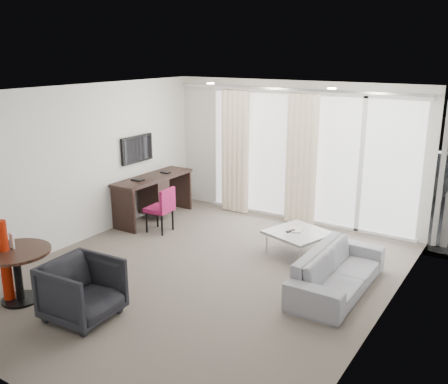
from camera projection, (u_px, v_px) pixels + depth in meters
The scene contains 28 objects.
floor at pixel (202, 275), 7.18m from camera, with size 5.00×6.00×0.00m, color #5E554C.
ceiling at pixel (199, 92), 6.47m from camera, with size 5.00×6.00×0.00m, color white.
wall_left at pixel (75, 166), 8.11m from camera, with size 0.00×6.00×2.60m, color silver.
wall_right at pixel (385, 220), 5.54m from camera, with size 0.00×6.00×2.60m, color silver.
wall_front at pixel (5, 265), 4.39m from camera, with size 5.00×0.00×2.60m, color silver.
window_panel at pixel (308, 159), 9.12m from camera, with size 4.00×0.02×2.38m, color white, non-canonical shape.
window_frame at pixel (307, 159), 9.11m from camera, with size 4.10×0.06×2.44m, color white, non-canonical shape.
curtain_left at pixel (235, 152), 9.73m from camera, with size 0.60×0.20×2.38m, color beige, non-canonical shape.
curtain_right at pixel (301, 160), 9.01m from camera, with size 0.60×0.20×2.38m, color beige, non-canonical shape.
curtain_track at pixel (291, 89), 8.80m from camera, with size 4.80×0.04×0.04m, color #B2B2B7, non-canonical shape.
downlight_a at pixel (210, 83), 8.23m from camera, with size 0.12×0.12×0.02m, color #FFE0B2.
downlight_b at pixel (332, 88), 7.15m from camera, with size 0.12×0.12×0.02m, color #FFE0B2.
desk at pixel (154, 198), 9.48m from camera, with size 0.55×1.77×0.83m, color black, non-canonical shape.
tv at pixel (137, 149), 9.25m from camera, with size 0.05×0.80×0.50m, color black, non-canonical shape.
desk_chair at pixel (159, 209), 8.81m from camera, with size 0.44×0.41×0.81m, color maroon, non-canonical shape.
round_table at pixel (18, 276), 6.36m from camera, with size 0.87×0.87×0.70m, color black, non-canonical shape.
menu_card at pixel (13, 246), 6.33m from camera, with size 0.11×0.02×0.20m, color white, non-canonical shape.
red_lamp at pixel (5, 262), 6.31m from camera, with size 0.22×0.22×1.09m, color #971804.
tub_armchair at pixel (82, 290), 5.93m from camera, with size 0.78×0.80×0.73m, color black.
coffee_table at pixel (298, 243), 7.86m from camera, with size 0.84×0.84×0.38m, color gray, non-canonical shape.
remote at pixel (291, 233), 7.83m from camera, with size 0.05×0.16×0.02m, color black, non-canonical shape.
magazine at pixel (296, 231), 7.90m from camera, with size 0.21×0.27×0.02m, color gray, non-canonical shape.
sofa at pixel (338, 271), 6.66m from camera, with size 1.90×0.74×0.56m, color gray.
terrace_slab at pixel (333, 204), 10.70m from camera, with size 5.60×3.00×0.12m, color #4D4D50.
rattan_chair_a at pixel (331, 191), 10.09m from camera, with size 0.51×0.51×0.74m, color #442F20, non-canonical shape.
rattan_chair_b at pixel (390, 191), 10.05m from camera, with size 0.53×0.53×0.78m, color #442F20, non-canonical shape.
rattan_table at pixel (389, 199), 9.84m from camera, with size 0.56×0.56×0.56m, color #442F20, non-canonical shape.
balustrade at pixel (357, 166), 11.72m from camera, with size 5.50×0.06×1.05m, color #B2B2B7, non-canonical shape.
Camera 1 is at (3.80, -5.38, 3.12)m, focal length 40.00 mm.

